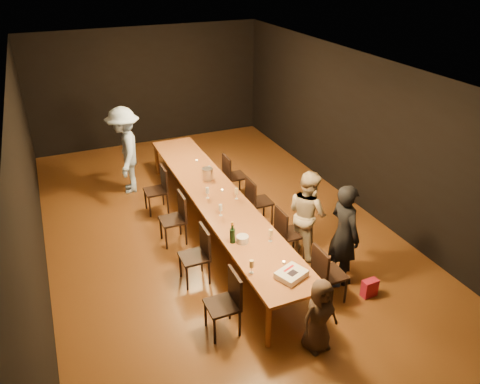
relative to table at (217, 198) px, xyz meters
name	(u,v)px	position (x,y,z in m)	size (l,w,h in m)	color
ground	(218,231)	(0.00, 0.00, -0.70)	(10.00, 10.00, 0.00)	#4A2212
room_shell	(215,126)	(0.00, 0.00, 1.38)	(6.04, 10.04, 3.02)	black
table	(217,198)	(0.00, 0.00, 0.00)	(0.90, 6.00, 0.75)	#99552C
chair_right_0	(330,273)	(0.85, -2.40, -0.24)	(0.42, 0.42, 0.93)	black
chair_right_1	(291,233)	(0.85, -1.20, -0.24)	(0.42, 0.42, 0.93)	black
chair_right_2	(260,201)	(0.85, 0.00, -0.24)	(0.42, 0.42, 0.93)	black
chair_right_3	(235,176)	(0.85, 1.20, -0.24)	(0.42, 0.42, 0.93)	black
chair_left_0	(222,305)	(-0.85, -2.40, -0.24)	(0.42, 0.42, 0.93)	black
chair_left_1	(194,256)	(-0.85, -1.20, -0.24)	(0.42, 0.42, 0.93)	black
chair_left_2	(172,219)	(-0.85, 0.00, -0.24)	(0.42, 0.42, 0.93)	black
chair_left_3	(156,190)	(-0.85, 1.20, -0.24)	(0.42, 0.42, 0.93)	black
woman_birthday	(344,234)	(1.29, -2.05, 0.13)	(0.61, 0.40, 1.66)	black
woman_tan	(307,214)	(1.15, -1.21, 0.07)	(0.75, 0.58, 1.54)	beige
man_blue	(125,151)	(-1.17, 2.33, 0.23)	(1.20, 0.69, 1.86)	#9DC1F2
child	(319,316)	(0.19, -3.16, -0.17)	(0.52, 0.34, 1.07)	#443226
gift_bag_red	(370,288)	(1.46, -2.59, -0.56)	(0.24, 0.13, 0.28)	#B41B35
gift_bag_blue	(333,278)	(1.10, -2.15, -0.57)	(0.21, 0.14, 0.26)	#274FAB
birthday_cake	(291,274)	(0.10, -2.56, 0.09)	(0.47, 0.43, 0.09)	white
plate_stack	(242,239)	(-0.17, -1.53, 0.10)	(0.19, 0.19, 0.11)	silver
champagne_bottle	(232,232)	(-0.31, -1.47, 0.23)	(0.08, 0.08, 0.36)	black
ice_bucket	(207,174)	(0.07, 0.71, 0.16)	(0.21, 0.21, 0.23)	#B2B1B6
wineglass_0	(252,267)	(-0.36, -2.27, 0.15)	(0.06, 0.06, 0.21)	beige
wineglass_1	(271,235)	(0.23, -1.67, 0.15)	(0.06, 0.06, 0.21)	beige
wineglass_2	(221,210)	(-0.19, -0.66, 0.15)	(0.06, 0.06, 0.21)	silver
wineglass_3	(236,194)	(0.28, -0.23, 0.15)	(0.06, 0.06, 0.21)	beige
wineglass_4	(207,193)	(-0.18, 0.00, 0.15)	(0.06, 0.06, 0.21)	silver
wineglass_5	(209,171)	(0.15, 0.84, 0.15)	(0.06, 0.06, 0.21)	silver
tealight_near	(284,262)	(0.15, -2.25, 0.06)	(0.05, 0.05, 0.03)	#B2B7B2
tealight_mid	(222,190)	(0.15, 0.14, 0.06)	(0.05, 0.05, 0.03)	#B2B7B2
tealight_far	(197,161)	(0.15, 1.60, 0.06)	(0.05, 0.05, 0.03)	#B2B7B2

